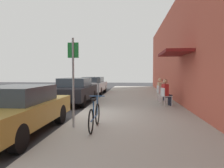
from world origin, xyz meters
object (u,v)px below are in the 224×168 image
object	(u,v)px
parked_car_1	(75,90)
bicycle_0	(95,116)
parking_meter	(98,90)
cafe_chair_1	(162,93)
seated_patron_2	(161,89)
parked_car_2	(93,85)
cafe_chair_0	(165,95)
seated_patron_0	(166,91)
street_sign	(73,75)
parked_car_0	(17,109)
cafe_chair_2	(160,92)

from	to	relation	value
parked_car_1	bicycle_0	xyz separation A→B (m)	(2.15, -5.81, -0.26)
parking_meter	bicycle_0	world-z (taller)	parking_meter
cafe_chair_1	seated_patron_2	world-z (taller)	seated_patron_2
parked_car_1	bicycle_0	distance (m)	6.20
parked_car_1	bicycle_0	world-z (taller)	parked_car_1
parked_car_2	cafe_chair_0	bearing A→B (deg)	-54.91
parking_meter	seated_patron_0	world-z (taller)	parking_meter
parked_car_1	seated_patron_0	xyz separation A→B (m)	(4.84, -1.10, 0.08)
parked_car_2	cafe_chair_0	distance (m)	8.33
cafe_chair_0	seated_patron_2	world-z (taller)	seated_patron_2
street_sign	seated_patron_2	xyz separation A→B (m)	(3.34, 6.51, -0.82)
parked_car_0	street_sign	world-z (taller)	street_sign
seated_patron_2	street_sign	bearing A→B (deg)	-117.18
street_sign	seated_patron_0	xyz separation A→B (m)	(3.34, 4.58, -0.82)
parked_car_1	street_sign	world-z (taller)	street_sign
cafe_chair_1	street_sign	bearing A→B (deg)	-120.45
street_sign	seated_patron_2	distance (m)	7.37
seated_patron_0	cafe_chair_2	bearing A→B (deg)	91.80
parking_meter	cafe_chair_1	distance (m)	3.49
street_sign	bicycle_0	xyz separation A→B (m)	(0.65, -0.13, -1.16)
cafe_chair_0	parking_meter	bearing A→B (deg)	-175.75
parked_car_1	parking_meter	distance (m)	2.06
parking_meter	street_sign	distance (m)	4.39
street_sign	cafe_chair_1	world-z (taller)	street_sign
cafe_chair_1	parked_car_1	bearing A→B (deg)	178.99
street_sign	bicycle_0	distance (m)	1.33
parked_car_0	cafe_chair_1	xyz separation A→B (m)	(4.79, 6.03, -0.08)
cafe_chair_1	parked_car_0	bearing A→B (deg)	-128.44
parked_car_2	parking_meter	bearing A→B (deg)	-77.61
seated_patron_0	cafe_chair_1	xyz separation A→B (m)	(-0.06, 1.01, -0.19)
parking_meter	street_sign	size ratio (longest dim) A/B	0.51
parking_meter	seated_patron_2	xyz separation A→B (m)	(3.29, 2.19, -0.07)
street_sign	cafe_chair_1	distance (m)	6.57
parked_car_1	street_sign	bearing A→B (deg)	-75.20
street_sign	seated_patron_2	world-z (taller)	street_sign
parked_car_2	street_sign	distance (m)	11.51
parked_car_0	cafe_chair_0	distance (m)	6.92
parking_meter	street_sign	world-z (taller)	street_sign
street_sign	seated_patron_2	bearing A→B (deg)	62.82
street_sign	cafe_chair_0	bearing A→B (deg)	54.23
parked_car_0	bicycle_0	xyz separation A→B (m)	(2.15, 0.31, -0.22)
parked_car_1	parking_meter	world-z (taller)	parking_meter
parked_car_0	cafe_chair_0	xyz separation A→B (m)	(4.79, 5.00, -0.08)
cafe_chair_2	cafe_chair_0	bearing A→B (deg)	-89.91
parked_car_1	bicycle_0	bearing A→B (deg)	-69.72
parked_car_2	parking_meter	xyz separation A→B (m)	(1.55, -7.06, 0.16)
bicycle_0	cafe_chair_1	distance (m)	6.30
street_sign	seated_patron_0	bearing A→B (deg)	53.87
parking_meter	seated_patron_0	distance (m)	3.31
bicycle_0	street_sign	bearing A→B (deg)	168.64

